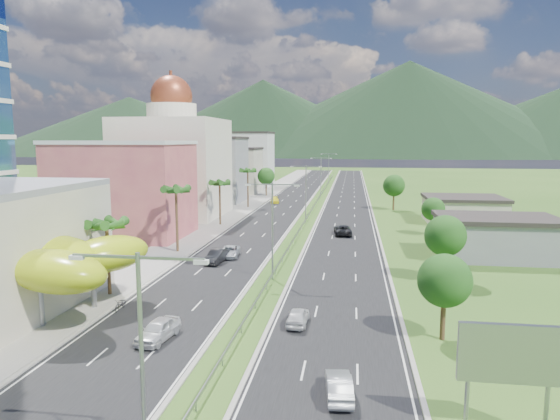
% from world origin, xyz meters
% --- Properties ---
extents(ground, '(500.00, 500.00, 0.00)m').
position_xyz_m(ground, '(0.00, 0.00, 0.00)').
color(ground, '#2D5119').
rests_on(ground, ground).
extents(road_left, '(11.00, 260.00, 0.04)m').
position_xyz_m(road_left, '(-7.50, 90.00, 0.02)').
color(road_left, black).
rests_on(road_left, ground).
extents(road_right, '(11.00, 260.00, 0.04)m').
position_xyz_m(road_right, '(7.50, 90.00, 0.02)').
color(road_right, black).
rests_on(road_right, ground).
extents(sidewalk_left, '(7.00, 260.00, 0.12)m').
position_xyz_m(sidewalk_left, '(-17.00, 90.00, 0.06)').
color(sidewalk_left, gray).
rests_on(sidewalk_left, ground).
extents(median_guardrail, '(0.10, 216.06, 0.76)m').
position_xyz_m(median_guardrail, '(0.00, 71.99, 0.62)').
color(median_guardrail, gray).
rests_on(median_guardrail, ground).
extents(streetlight_median_a, '(6.04, 0.25, 11.00)m').
position_xyz_m(streetlight_median_a, '(0.00, -25.00, 6.75)').
color(streetlight_median_a, gray).
rests_on(streetlight_median_a, ground).
extents(streetlight_median_b, '(6.04, 0.25, 11.00)m').
position_xyz_m(streetlight_median_b, '(0.00, 10.00, 6.75)').
color(streetlight_median_b, gray).
rests_on(streetlight_median_b, ground).
extents(streetlight_median_c, '(6.04, 0.25, 11.00)m').
position_xyz_m(streetlight_median_c, '(0.00, 50.00, 6.75)').
color(streetlight_median_c, gray).
rests_on(streetlight_median_c, ground).
extents(streetlight_median_d, '(6.04, 0.25, 11.00)m').
position_xyz_m(streetlight_median_d, '(0.00, 95.00, 6.75)').
color(streetlight_median_d, gray).
rests_on(streetlight_median_d, ground).
extents(streetlight_median_e, '(6.04, 0.25, 11.00)m').
position_xyz_m(streetlight_median_e, '(0.00, 140.00, 6.75)').
color(streetlight_median_e, gray).
rests_on(streetlight_median_e, ground).
extents(lime_canopy, '(18.00, 15.00, 7.40)m').
position_xyz_m(lime_canopy, '(-20.00, -4.00, 4.99)').
color(lime_canopy, '#A4BB12').
rests_on(lime_canopy, ground).
extents(pink_shophouse, '(20.00, 15.00, 15.00)m').
position_xyz_m(pink_shophouse, '(-28.00, 32.00, 7.50)').
color(pink_shophouse, '#B34956').
rests_on(pink_shophouse, ground).
extents(domed_building, '(20.00, 20.00, 28.70)m').
position_xyz_m(domed_building, '(-28.00, 55.00, 11.35)').
color(domed_building, beige).
rests_on(domed_building, ground).
extents(midrise_grey, '(16.00, 15.00, 16.00)m').
position_xyz_m(midrise_grey, '(-27.00, 80.00, 8.00)').
color(midrise_grey, gray).
rests_on(midrise_grey, ground).
extents(midrise_beige, '(16.00, 15.00, 13.00)m').
position_xyz_m(midrise_beige, '(-27.00, 102.00, 6.50)').
color(midrise_beige, '#ACA48E').
rests_on(midrise_beige, ground).
extents(midrise_white, '(16.00, 15.00, 18.00)m').
position_xyz_m(midrise_white, '(-27.00, 125.00, 9.00)').
color(midrise_white, silver).
rests_on(midrise_white, ground).
extents(billboard, '(5.20, 0.35, 6.20)m').
position_xyz_m(billboard, '(17.00, -18.00, 4.42)').
color(billboard, gray).
rests_on(billboard, ground).
extents(shed_near, '(15.00, 10.00, 5.00)m').
position_xyz_m(shed_near, '(28.00, 25.00, 2.50)').
color(shed_near, gray).
rests_on(shed_near, ground).
extents(shed_far, '(14.00, 12.00, 4.40)m').
position_xyz_m(shed_far, '(30.00, 55.00, 2.20)').
color(shed_far, '#ACA48E').
rests_on(shed_far, ground).
extents(palm_tree_b, '(3.60, 3.60, 8.10)m').
position_xyz_m(palm_tree_b, '(-15.50, 2.00, 7.06)').
color(palm_tree_b, '#47301C').
rests_on(palm_tree_b, ground).
extents(palm_tree_c, '(3.60, 3.60, 9.60)m').
position_xyz_m(palm_tree_c, '(-15.50, 22.00, 8.50)').
color(palm_tree_c, '#47301C').
rests_on(palm_tree_c, ground).
extents(palm_tree_d, '(3.60, 3.60, 8.60)m').
position_xyz_m(palm_tree_d, '(-15.50, 45.00, 7.54)').
color(palm_tree_d, '#47301C').
rests_on(palm_tree_d, ground).
extents(palm_tree_e, '(3.60, 3.60, 9.40)m').
position_xyz_m(palm_tree_e, '(-15.50, 70.00, 8.31)').
color(palm_tree_e, '#47301C').
rests_on(palm_tree_e, ground).
extents(leafy_tree_lfar, '(4.90, 4.90, 8.05)m').
position_xyz_m(leafy_tree_lfar, '(-15.50, 95.00, 5.58)').
color(leafy_tree_lfar, '#47301C').
rests_on(leafy_tree_lfar, ground).
extents(leafy_tree_ra, '(4.20, 4.20, 6.90)m').
position_xyz_m(leafy_tree_ra, '(16.00, -5.00, 4.78)').
color(leafy_tree_ra, '#47301C').
rests_on(leafy_tree_ra, ground).
extents(leafy_tree_rb, '(4.55, 4.55, 7.47)m').
position_xyz_m(leafy_tree_rb, '(19.00, 12.00, 5.18)').
color(leafy_tree_rb, '#47301C').
rests_on(leafy_tree_rb, ground).
extents(leafy_tree_rc, '(3.85, 3.85, 6.33)m').
position_xyz_m(leafy_tree_rc, '(22.00, 40.00, 4.37)').
color(leafy_tree_rc, '#47301C').
rests_on(leafy_tree_rc, ground).
extents(leafy_tree_rd, '(4.90, 4.90, 8.05)m').
position_xyz_m(leafy_tree_rd, '(18.00, 70.00, 5.58)').
color(leafy_tree_rd, '#47301C').
rests_on(leafy_tree_rd, ground).
extents(mountain_ridge, '(860.00, 140.00, 90.00)m').
position_xyz_m(mountain_ridge, '(60.00, 450.00, 0.00)').
color(mountain_ridge, black).
rests_on(mountain_ridge, ground).
extents(car_white_near_left, '(2.58, 5.04, 1.64)m').
position_xyz_m(car_white_near_left, '(-6.13, -8.44, 0.86)').
color(car_white_near_left, silver).
rests_on(car_white_near_left, road_left).
extents(car_dark_left, '(2.32, 5.14, 1.64)m').
position_xyz_m(car_dark_left, '(-8.35, 16.63, 0.86)').
color(car_dark_left, black).
rests_on(car_dark_left, road_left).
extents(car_silver_mid_left, '(2.81, 5.29, 1.42)m').
position_xyz_m(car_silver_mid_left, '(-7.45, 20.07, 0.75)').
color(car_silver_mid_left, '#B6BABE').
rests_on(car_silver_mid_left, road_left).
extents(car_yellow_far_left, '(2.82, 5.28, 1.46)m').
position_xyz_m(car_yellow_far_left, '(-10.49, 78.68, 0.77)').
color(car_yellow_far_left, yellow).
rests_on(car_yellow_far_left, road_left).
extents(car_white_near_right, '(1.82, 4.25, 1.43)m').
position_xyz_m(car_white_near_right, '(4.36, -3.52, 0.76)').
color(car_white_near_right, silver).
rests_on(car_white_near_right, road_right).
extents(car_silver_right, '(1.93, 4.47, 1.43)m').
position_xyz_m(car_silver_right, '(8.18, -15.24, 0.76)').
color(car_silver_right, '#A4A8AB').
rests_on(car_silver_right, road_right).
extents(car_dark_far_right, '(3.25, 6.10, 1.63)m').
position_xyz_m(car_dark_far_right, '(7.29, 38.25, 0.86)').
color(car_dark_far_right, black).
rests_on(car_dark_far_right, road_right).
extents(motorcycle, '(0.70, 2.16, 1.37)m').
position_xyz_m(motorcycle, '(-12.30, -2.18, 0.73)').
color(motorcycle, black).
rests_on(motorcycle, road_left).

